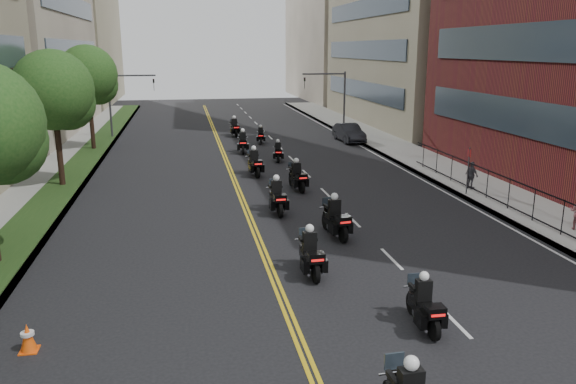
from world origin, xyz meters
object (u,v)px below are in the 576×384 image
(motorcycle_4, at_px, (277,198))
(motorcycle_10, at_px, (235,128))
(motorcycle_2, at_px, (310,255))
(motorcycle_6, at_px, (254,164))
(motorcycle_1, at_px, (424,306))
(pedestrian_c, at_px, (472,175))
(traffic_cone, at_px, (28,338))
(motorcycle_7, at_px, (278,152))
(parked_sedan, at_px, (349,133))
(motorcycle_5, at_px, (297,178))
(motorcycle_9, at_px, (261,136))
(motorcycle_3, at_px, (336,220))
(motorcycle_8, at_px, (243,143))

(motorcycle_4, height_order, motorcycle_10, motorcycle_4)
(motorcycle_2, distance_m, motorcycle_6, 15.97)
(motorcycle_1, height_order, motorcycle_4, motorcycle_4)
(pedestrian_c, distance_m, traffic_cone, 23.94)
(motorcycle_7, distance_m, parked_sedan, 10.28)
(motorcycle_10, relative_size, traffic_cone, 3.22)
(motorcycle_5, xyz_separation_m, motorcycle_9, (0.15, 16.00, -0.10))
(motorcycle_1, distance_m, motorcycle_9, 32.25)
(motorcycle_1, distance_m, motorcycle_2, 4.94)
(motorcycle_10, bearing_deg, motorcycle_7, -85.29)
(motorcycle_7, xyz_separation_m, pedestrian_c, (9.09, -10.35, 0.29))
(motorcycle_3, xyz_separation_m, motorcycle_10, (-1.63, 28.41, -0.01))
(motorcycle_5, height_order, traffic_cone, motorcycle_5)
(motorcycle_5, xyz_separation_m, traffic_cone, (-10.31, -15.57, -0.33))
(motorcycle_1, xyz_separation_m, pedestrian_c, (9.03, 14.25, 0.25))
(motorcycle_9, distance_m, motorcycle_10, 4.64)
(motorcycle_6, xyz_separation_m, traffic_cone, (-8.43, -19.66, -0.35))
(motorcycle_8, bearing_deg, traffic_cone, -102.28)
(motorcycle_10, xyz_separation_m, parked_sedan, (9.24, -4.68, 0.02))
(motorcycle_2, relative_size, pedestrian_c, 1.61)
(motorcycle_2, distance_m, motorcycle_7, 20.35)
(parked_sedan, bearing_deg, motorcycle_2, -111.50)
(motorcycle_2, distance_m, motorcycle_4, 7.67)
(motorcycle_3, bearing_deg, motorcycle_7, 81.11)
(motorcycle_10, bearing_deg, motorcycle_1, -91.42)
(motorcycle_5, relative_size, pedestrian_c, 1.62)
(traffic_cone, bearing_deg, pedestrian_c, 34.53)
(motorcycle_3, relative_size, pedestrian_c, 1.68)
(motorcycle_7, bearing_deg, motorcycle_9, 98.36)
(motorcycle_5, relative_size, motorcycle_8, 0.98)
(motorcycle_7, bearing_deg, motorcycle_8, 127.08)
(parked_sedan, bearing_deg, motorcycle_8, -161.15)
(motorcycle_2, bearing_deg, traffic_cone, -157.42)
(motorcycle_5, height_order, motorcycle_6, motorcycle_6)
(motorcycle_8, bearing_deg, motorcycle_6, -85.86)
(motorcycle_1, xyz_separation_m, motorcycle_8, (-2.14, 28.21, 0.07))
(parked_sedan, bearing_deg, traffic_cone, -122.26)
(pedestrian_c, bearing_deg, motorcycle_5, 62.23)
(motorcycle_4, relative_size, parked_sedan, 0.55)
(parked_sedan, bearing_deg, motorcycle_5, -118.38)
(motorcycle_1, height_order, motorcycle_8, motorcycle_8)
(motorcycle_7, xyz_separation_m, traffic_cone, (-10.63, -23.92, -0.23))
(motorcycle_2, distance_m, traffic_cone, 9.16)
(motorcycle_5, relative_size, motorcycle_6, 0.97)
(motorcycle_2, distance_m, parked_sedan, 29.09)
(motorcycle_2, relative_size, parked_sedan, 0.53)
(motorcycle_1, bearing_deg, motorcycle_10, 94.15)
(motorcycle_6, bearing_deg, motorcycle_1, -89.80)
(motorcycle_2, height_order, motorcycle_8, motorcycle_8)
(motorcycle_3, distance_m, motorcycle_10, 28.45)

